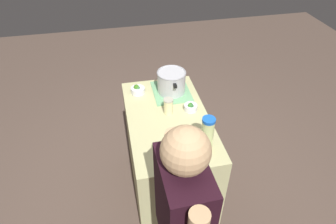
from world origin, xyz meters
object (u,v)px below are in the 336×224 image
(cooking_pot, at_px, (171,81))
(broccoli_bowl_back, at_px, (138,90))
(lemonade_pitcher, at_px, (207,133))
(mason_jar, at_px, (168,106))
(broccoli_bowl_center, at_px, (170,143))
(broccoli_bowl_front, at_px, (191,107))

(cooking_pot, relative_size, broccoli_bowl_back, 2.62)
(lemonade_pitcher, bearing_deg, cooking_pot, -172.35)
(lemonade_pitcher, distance_m, mason_jar, 0.45)
(mason_jar, relative_size, broccoli_bowl_center, 1.10)
(broccoli_bowl_front, bearing_deg, lemonade_pitcher, -0.44)
(broccoli_bowl_back, bearing_deg, cooking_pot, 80.43)
(mason_jar, bearing_deg, cooking_pot, 162.95)
(cooking_pot, height_order, broccoli_bowl_front, cooking_pot)
(cooking_pot, xyz_separation_m, lemonade_pitcher, (0.68, 0.09, 0.02))
(lemonade_pitcher, height_order, broccoli_bowl_center, lemonade_pitcher)
(lemonade_pitcher, bearing_deg, mason_jar, -157.06)
(lemonade_pitcher, relative_size, broccoli_bowl_front, 2.39)
(lemonade_pitcher, height_order, mason_jar, lemonade_pitcher)
(cooking_pot, xyz_separation_m, broccoli_bowl_back, (-0.05, -0.28, -0.08))
(cooking_pot, height_order, broccoli_bowl_back, cooking_pot)
(cooking_pot, bearing_deg, broccoli_bowl_front, 19.02)
(broccoli_bowl_center, bearing_deg, lemonade_pitcher, 78.03)
(broccoli_bowl_center, relative_size, broccoli_bowl_back, 0.99)
(broccoli_bowl_front, xyz_separation_m, broccoli_bowl_back, (-0.32, -0.37, -0.00))
(mason_jar, distance_m, broccoli_bowl_back, 0.37)
(broccoli_bowl_front, relative_size, broccoli_bowl_back, 0.88)
(mason_jar, xyz_separation_m, broccoli_bowl_back, (-0.32, -0.20, -0.04))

